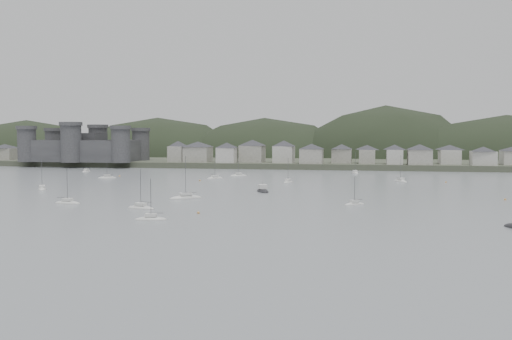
# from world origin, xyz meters

# --- Properties ---
(ground) EXTENTS (900.00, 900.00, 0.00)m
(ground) POSITION_xyz_m (0.00, 0.00, 0.00)
(ground) COLOR slate
(ground) RESTS_ON ground
(far_shore_land) EXTENTS (900.00, 250.00, 3.00)m
(far_shore_land) POSITION_xyz_m (0.00, 295.00, 1.50)
(far_shore_land) COLOR #383D2D
(far_shore_land) RESTS_ON ground
(forested_ridge) EXTENTS (851.55, 103.94, 102.57)m
(forested_ridge) POSITION_xyz_m (4.83, 269.40, -11.28)
(forested_ridge) COLOR black
(forested_ridge) RESTS_ON ground
(castle) EXTENTS (66.00, 43.00, 20.00)m
(castle) POSITION_xyz_m (-120.00, 179.80, 10.96)
(castle) COLOR #37373A
(castle) RESTS_ON far_shore_land
(waterfront_town) EXTENTS (451.48, 28.46, 12.92)m
(waterfront_town) POSITION_xyz_m (50.59, 183.34, 8.66)
(waterfront_town) COLOR gray
(waterfront_town) RESTS_ON far_shore_land
(sailboat_lead) EXTENTS (6.96, 7.41, 10.56)m
(sailboat_lead) POSITION_xyz_m (-23.88, 107.71, 0.18)
(sailboat_lead) COLOR silver
(sailboat_lead) RESTS_ON ground
(moored_fleet) EXTENTS (242.39, 169.23, 13.44)m
(moored_fleet) POSITION_xyz_m (-22.33, 56.47, 0.18)
(moored_fleet) COLOR silver
(moored_fleet) RESTS_ON ground
(motor_launch_far) EXTENTS (6.62, 9.66, 4.15)m
(motor_launch_far) POSITION_xyz_m (5.38, 58.68, 0.28)
(motor_launch_far) COLOR black
(motor_launch_far) RESTS_ON ground
(mooring_buoys) EXTENTS (151.07, 105.56, 0.70)m
(mooring_buoys) POSITION_xyz_m (-3.73, 64.80, 0.15)
(mooring_buoys) COLOR #C48841
(mooring_buoys) RESTS_ON ground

